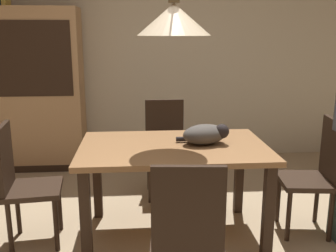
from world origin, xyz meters
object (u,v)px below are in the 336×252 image
(chair_right_side, at_px, (316,171))
(hutch_bookcase, at_px, (34,93))
(chair_left_side, at_px, (22,180))
(cat_sleeping, at_px, (206,134))
(dining_table, at_px, (173,158))
(chair_far_back, at_px, (165,143))
(chair_near_front, at_px, (187,232))
(pendant_lamp, at_px, (174,19))

(chair_right_side, xyz_separation_m, hutch_bookcase, (-2.58, 1.79, 0.38))
(chair_left_side, bearing_deg, cat_sleeping, 0.97)
(dining_table, relative_size, chair_far_back, 1.51)
(chair_far_back, xyz_separation_m, cat_sleeping, (0.25, -0.86, 0.32))
(chair_far_back, relative_size, hutch_bookcase, 0.50)
(chair_near_front, xyz_separation_m, cat_sleeping, (0.25, 0.89, 0.32))
(chair_far_back, bearing_deg, cat_sleeping, -74.05)
(chair_right_side, distance_m, chair_left_side, 2.26)
(hutch_bookcase, bearing_deg, chair_near_front, -61.43)
(pendant_lamp, height_order, hutch_bookcase, pendant_lamp)
(chair_far_back, distance_m, hutch_bookcase, 1.75)
(chair_near_front, height_order, chair_far_back, same)
(dining_table, xyz_separation_m, chair_left_side, (-1.13, -0.01, -0.14))
(chair_far_back, bearing_deg, pendant_lamp, -90.01)
(chair_far_back, bearing_deg, hutch_bookcase, 148.22)
(pendant_lamp, bearing_deg, chair_left_side, -179.56)
(chair_left_side, xyz_separation_m, hutch_bookcase, (-0.33, 1.79, 0.38))
(dining_table, bearing_deg, pendant_lamp, 88.21)
(dining_table, distance_m, hutch_bookcase, 2.31)
(dining_table, height_order, chair_right_side, chair_right_side)
(chair_left_side, xyz_separation_m, cat_sleeping, (1.37, 0.02, 0.32))
(chair_right_side, relative_size, pendant_lamp, 0.72)
(chair_near_front, height_order, chair_left_side, same)
(chair_right_side, relative_size, chair_near_front, 1.00)
(dining_table, xyz_separation_m, chair_far_back, (0.00, 0.88, -0.14))
(chair_far_back, height_order, chair_left_side, same)
(hutch_bookcase, bearing_deg, chair_right_side, -34.70)
(hutch_bookcase, bearing_deg, dining_table, -50.74)
(pendant_lamp, bearing_deg, cat_sleeping, 3.38)
(chair_near_front, relative_size, hutch_bookcase, 0.50)
(chair_far_back, xyz_separation_m, chair_left_side, (-1.13, -0.89, 0.00))
(chair_right_side, relative_size, chair_left_side, 1.00)
(chair_near_front, bearing_deg, dining_table, 89.55)
(chair_right_side, relative_size, cat_sleeping, 2.31)
(chair_left_side, distance_m, cat_sleeping, 1.41)
(chair_right_side, height_order, chair_far_back, same)
(pendant_lamp, bearing_deg, chair_near_front, -90.45)
(dining_table, height_order, chair_left_side, chair_left_side)
(chair_right_side, height_order, chair_near_front, same)
(chair_right_side, bearing_deg, cat_sleeping, 178.48)
(chair_far_back, xyz_separation_m, pendant_lamp, (-0.00, -0.88, 1.15))
(chair_left_side, xyz_separation_m, pendant_lamp, (1.13, 0.01, 1.15))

